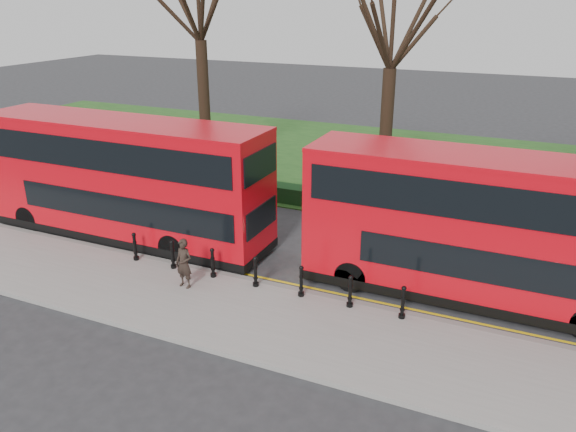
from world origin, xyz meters
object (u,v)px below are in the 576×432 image
at_px(bus_lead, 124,180).
at_px(bus_rear, 495,232).
at_px(pedestrian, 184,263).
at_px(bollard_row, 255,272).

height_order(bus_lead, bus_rear, bus_lead).
bearing_deg(bus_rear, pedestrian, -159.54).
distance_m(bollard_row, pedestrian, 2.32).
xyz_separation_m(bus_rear, pedestrian, (-9.03, -3.37, -1.35)).
xyz_separation_m(bollard_row, bus_lead, (-6.61, 1.87, 1.72)).
distance_m(bollard_row, bus_lead, 7.08).
relative_size(bus_lead, pedestrian, 7.09).
bearing_deg(bus_rear, bus_lead, -177.75).
relative_size(bollard_row, bus_lead, 0.83).
bearing_deg(bus_lead, pedestrian, -32.06).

